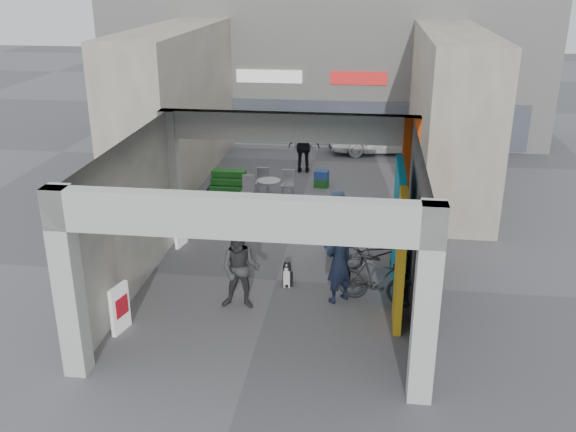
# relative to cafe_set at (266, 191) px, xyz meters

# --- Properties ---
(ground) EXTENTS (90.00, 90.00, 0.00)m
(ground) POSITION_rel_cafe_set_xyz_m (1.09, -5.37, -0.33)
(ground) COLOR slate
(ground) RESTS_ON ground
(arcade_canopy) EXTENTS (6.40, 6.45, 6.40)m
(arcade_canopy) POSITION_rel_cafe_set_xyz_m (1.63, -6.19, 1.98)
(arcade_canopy) COLOR #B8B8B3
(arcade_canopy) RESTS_ON ground
(far_building) EXTENTS (18.00, 4.08, 8.00)m
(far_building) POSITION_rel_cafe_set_xyz_m (1.09, 8.62, 3.67)
(far_building) COLOR silver
(far_building) RESTS_ON ground
(plaza_bldg_left) EXTENTS (2.00, 9.00, 5.00)m
(plaza_bldg_left) POSITION_rel_cafe_set_xyz_m (-3.41, 2.13, 2.17)
(plaza_bldg_left) COLOR beige
(plaza_bldg_left) RESTS_ON ground
(plaza_bldg_right) EXTENTS (2.00, 9.00, 5.00)m
(plaza_bldg_right) POSITION_rel_cafe_set_xyz_m (5.59, 2.13, 2.17)
(plaza_bldg_right) COLOR beige
(plaza_bldg_right) RESTS_ON ground
(bollard_left) EXTENTS (0.09, 0.09, 0.95)m
(bollard_left) POSITION_rel_cafe_set_xyz_m (-0.38, -2.87, 0.15)
(bollard_left) COLOR gray
(bollard_left) RESTS_ON ground
(bollard_center) EXTENTS (0.09, 0.09, 0.95)m
(bollard_center) POSITION_rel_cafe_set_xyz_m (0.98, -2.97, 0.15)
(bollard_center) COLOR gray
(bollard_center) RESTS_ON ground
(bollard_right) EXTENTS (0.09, 0.09, 0.95)m
(bollard_right) POSITION_rel_cafe_set_xyz_m (2.64, -2.87, 0.15)
(bollard_right) COLOR gray
(bollard_right) RESTS_ON ground
(advert_board_near) EXTENTS (0.21, 0.55, 1.00)m
(advert_board_near) POSITION_rel_cafe_set_xyz_m (-1.66, -7.95, 0.18)
(advert_board_near) COLOR white
(advert_board_near) RESTS_ON ground
(advert_board_far) EXTENTS (0.19, 0.56, 1.00)m
(advert_board_far) POSITION_rel_cafe_set_xyz_m (-1.66, -3.69, 0.18)
(advert_board_far) COLOR white
(advert_board_far) RESTS_ON ground
(cafe_set) EXTENTS (1.52, 1.23, 0.92)m
(cafe_set) POSITION_rel_cafe_set_xyz_m (0.00, 0.00, 0.00)
(cafe_set) COLOR #A5A5AA
(cafe_set) RESTS_ON ground
(produce_stand) EXTENTS (1.28, 0.69, 0.84)m
(produce_stand) POSITION_rel_cafe_set_xyz_m (-1.25, 0.19, 0.01)
(produce_stand) COLOR black
(produce_stand) RESTS_ON ground
(crate_stack) EXTENTS (0.49, 0.41, 0.56)m
(crate_stack) POSITION_rel_cafe_set_xyz_m (1.59, 1.58, -0.05)
(crate_stack) COLOR #175318
(crate_stack) RESTS_ON ground
(border_collie) EXTENTS (0.23, 0.45, 0.63)m
(border_collie) POSITION_rel_cafe_set_xyz_m (1.37, -5.58, -0.08)
(border_collie) COLOR black
(border_collie) RESTS_ON ground
(man_with_dog) EXTENTS (0.79, 0.79, 1.85)m
(man_with_dog) POSITION_rel_cafe_set_xyz_m (2.56, -6.16, 0.60)
(man_with_dog) COLOR black
(man_with_dog) RESTS_ON ground
(man_back_turned) EXTENTS (0.88, 0.69, 1.79)m
(man_back_turned) POSITION_rel_cafe_set_xyz_m (0.53, -6.70, 0.57)
(man_back_turned) COLOR #373739
(man_back_turned) RESTS_ON ground
(man_elderly) EXTENTS (0.84, 0.58, 1.67)m
(man_elderly) POSITION_rel_cafe_set_xyz_m (2.37, -3.66, 0.51)
(man_elderly) COLOR #5372A2
(man_elderly) RESTS_ON ground
(man_crates) EXTENTS (1.11, 0.50, 1.86)m
(man_crates) POSITION_rel_cafe_set_xyz_m (0.84, 3.14, 0.60)
(man_crates) COLOR black
(man_crates) RESTS_ON ground
(bicycle_front) EXTENTS (2.01, 0.99, 1.01)m
(bicycle_front) POSITION_rel_cafe_set_xyz_m (3.39, -4.71, 0.18)
(bicycle_front) COLOR black
(bicycle_front) RESTS_ON ground
(bicycle_rear) EXTENTS (1.88, 1.00, 1.09)m
(bicycle_rear) POSITION_rel_cafe_set_xyz_m (3.39, -6.15, 0.22)
(bicycle_rear) COLOR black
(bicycle_rear) RESTS_ON ground
(white_van) EXTENTS (4.22, 2.27, 1.37)m
(white_van) POSITION_rel_cafe_set_xyz_m (3.56, 6.13, 0.36)
(white_van) COLOR white
(white_van) RESTS_ON ground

